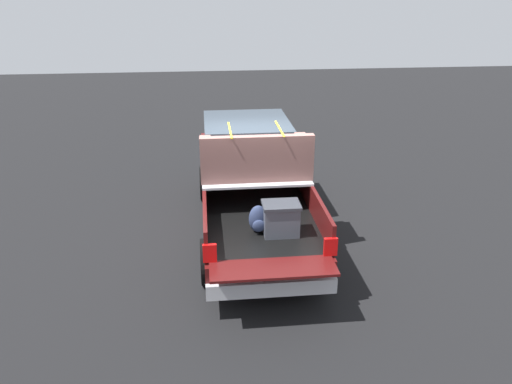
{
  "coord_description": "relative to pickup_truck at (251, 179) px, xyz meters",
  "views": [
    {
      "loc": [
        -8.93,
        0.89,
        4.59
      ],
      "look_at": [
        -0.6,
        0.0,
        1.1
      ],
      "focal_mm": 35.26,
      "sensor_mm": 36.0,
      "label": 1
    }
  ],
  "objects": [
    {
      "name": "pickup_truck",
      "position": [
        0.0,
        0.0,
        0.0
      ],
      "size": [
        6.05,
        2.06,
        2.23
      ],
      "color": "#470F0F",
      "rests_on": "ground_plane"
    },
    {
      "name": "ground_plane",
      "position": [
        -0.38,
        0.0,
        -0.98
      ],
      "size": [
        40.0,
        40.0,
        0.0
      ],
      "primitive_type": "plane",
      "color": "black"
    }
  ]
}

